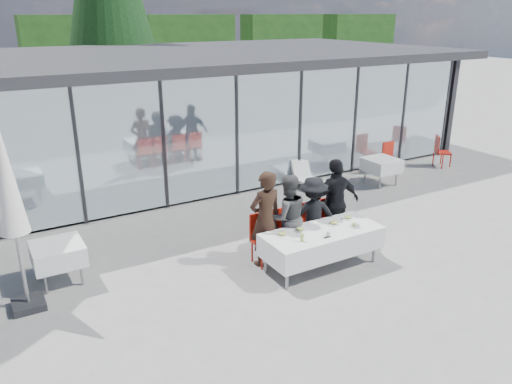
% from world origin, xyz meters
% --- Properties ---
extents(ground, '(90.00, 90.00, 0.00)m').
position_xyz_m(ground, '(0.00, 0.00, 0.00)').
color(ground, gray).
rests_on(ground, ground).
extents(pavilion, '(14.80, 8.80, 3.44)m').
position_xyz_m(pavilion, '(2.00, 8.16, 2.15)').
color(pavilion, gray).
rests_on(pavilion, ground).
extents(treeline, '(62.50, 2.00, 4.40)m').
position_xyz_m(treeline, '(-2.00, 28.00, 2.20)').
color(treeline, black).
rests_on(treeline, ground).
extents(dining_table, '(2.26, 0.96, 0.75)m').
position_xyz_m(dining_table, '(0.52, -0.25, 0.54)').
color(dining_table, silver).
rests_on(dining_table, ground).
extents(diner_a, '(0.72, 0.72, 1.85)m').
position_xyz_m(diner_a, '(-0.31, 0.40, 0.93)').
color(diner_a, '#321F16').
rests_on(diner_a, ground).
extents(diner_chair_a, '(0.44, 0.44, 0.97)m').
position_xyz_m(diner_chair_a, '(-0.31, 0.50, 0.54)').
color(diner_chair_a, '#B7190C').
rests_on(diner_chair_a, ground).
extents(diner_b, '(1.00, 1.00, 1.71)m').
position_xyz_m(diner_b, '(0.18, 0.40, 0.85)').
color(diner_b, '#4F4F4F').
rests_on(diner_b, ground).
extents(diner_chair_b, '(0.44, 0.44, 0.97)m').
position_xyz_m(diner_chair_b, '(0.18, 0.50, 0.54)').
color(diner_chair_b, '#B7190C').
rests_on(diner_chair_b, ground).
extents(diner_c, '(1.29, 1.29, 1.56)m').
position_xyz_m(diner_c, '(0.79, 0.40, 0.78)').
color(diner_c, black).
rests_on(diner_c, ground).
extents(diner_chair_c, '(0.44, 0.44, 0.97)m').
position_xyz_m(diner_chair_c, '(0.79, 0.50, 0.54)').
color(diner_chair_c, '#B7190C').
rests_on(diner_chair_c, ground).
extents(diner_d, '(1.18, 1.18, 1.84)m').
position_xyz_m(diner_d, '(1.34, 0.40, 0.92)').
color(diner_d, black).
rests_on(diner_d, ground).
extents(diner_chair_d, '(0.44, 0.44, 0.97)m').
position_xyz_m(diner_chair_d, '(1.34, 0.50, 0.54)').
color(diner_chair_d, '#B7190C').
rests_on(diner_chair_d, ground).
extents(plate_a, '(0.23, 0.23, 0.07)m').
position_xyz_m(plate_a, '(-0.23, -0.05, 0.78)').
color(plate_a, white).
rests_on(plate_a, dining_table).
extents(plate_b, '(0.23, 0.23, 0.07)m').
position_xyz_m(plate_b, '(0.16, -0.05, 0.78)').
color(plate_b, white).
rests_on(plate_b, dining_table).
extents(plate_c, '(0.23, 0.23, 0.07)m').
position_xyz_m(plate_c, '(0.89, -0.13, 0.78)').
color(plate_c, white).
rests_on(plate_c, dining_table).
extents(plate_d, '(0.23, 0.23, 0.07)m').
position_xyz_m(plate_d, '(1.29, -0.06, 0.78)').
color(plate_d, white).
rests_on(plate_d, dining_table).
extents(plate_extra, '(0.23, 0.23, 0.07)m').
position_xyz_m(plate_extra, '(1.19, -0.41, 0.78)').
color(plate_extra, white).
rests_on(plate_extra, dining_table).
extents(juice_bottle, '(0.06, 0.06, 0.15)m').
position_xyz_m(juice_bottle, '(-0.07, -0.44, 0.82)').
color(juice_bottle, '#9FC552').
rests_on(juice_bottle, dining_table).
extents(drinking_glasses, '(0.76, 0.08, 0.10)m').
position_xyz_m(drinking_glasses, '(0.81, -0.50, 0.80)').
color(drinking_glasses, silver).
rests_on(drinking_glasses, dining_table).
extents(folded_eyeglasses, '(0.14, 0.03, 0.01)m').
position_xyz_m(folded_eyeglasses, '(0.42, -0.54, 0.76)').
color(folded_eyeglasses, black).
rests_on(folded_eyeglasses, dining_table).
extents(spare_table_left, '(0.86, 0.86, 0.74)m').
position_xyz_m(spare_table_left, '(-3.82, 1.64, 0.55)').
color(spare_table_left, silver).
rests_on(spare_table_left, ground).
extents(spare_table_right, '(0.86, 0.86, 0.74)m').
position_xyz_m(spare_table_right, '(4.90, 2.78, 0.55)').
color(spare_table_right, silver).
rests_on(spare_table_right, ground).
extents(spare_chair_a, '(0.61, 0.61, 0.97)m').
position_xyz_m(spare_chair_a, '(7.69, 3.14, 0.54)').
color(spare_chair_a, '#B7190C').
rests_on(spare_chair_a, ground).
extents(spare_chair_b, '(0.45, 0.45, 0.97)m').
position_xyz_m(spare_chair_b, '(5.76, 3.54, 0.54)').
color(spare_chair_b, '#B7190C').
rests_on(spare_chair_b, ground).
extents(market_umbrella, '(0.50, 0.50, 3.00)m').
position_xyz_m(market_umbrella, '(-4.43, 1.03, 1.97)').
color(market_umbrella, black).
rests_on(market_umbrella, ground).
extents(lounger, '(0.75, 1.39, 0.72)m').
position_xyz_m(lounger, '(3.05, 3.56, 0.26)').
color(lounger, silver).
rests_on(lounger, ground).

